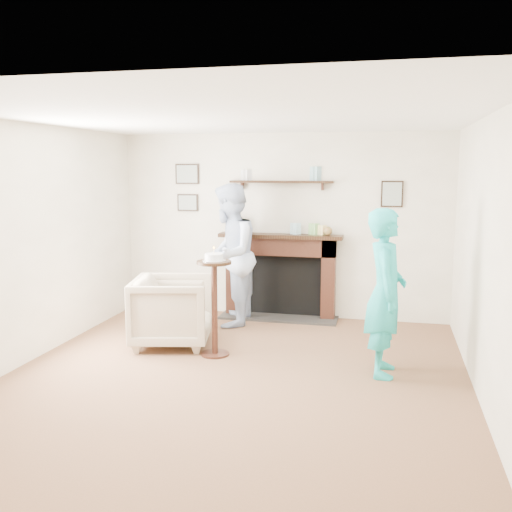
# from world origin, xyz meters

# --- Properties ---
(ground) EXTENTS (5.00, 5.00, 0.00)m
(ground) POSITION_xyz_m (0.00, 0.00, 0.00)
(ground) COLOR brown
(ground) RESTS_ON ground
(room_shell) EXTENTS (4.54, 5.02, 2.52)m
(room_shell) POSITION_xyz_m (-0.00, 0.69, 1.62)
(room_shell) COLOR beige
(room_shell) RESTS_ON ground
(armchair) EXTENTS (1.04, 1.02, 0.80)m
(armchair) POSITION_xyz_m (-0.98, 0.88, 0.00)
(armchair) COLOR gray
(armchair) RESTS_ON ground
(man) EXTENTS (0.75, 0.94, 1.84)m
(man) POSITION_xyz_m (-0.57, 1.86, 0.00)
(man) COLOR silver
(man) RESTS_ON ground
(woman) EXTENTS (0.41, 0.61, 1.66)m
(woman) POSITION_xyz_m (1.41, 0.47, 0.00)
(woman) COLOR #21A4BC
(woman) RESTS_ON ground
(pedestal_table) EXTENTS (0.38, 0.38, 1.20)m
(pedestal_table) POSITION_xyz_m (-0.39, 0.63, 0.74)
(pedestal_table) COLOR black
(pedestal_table) RESTS_ON ground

